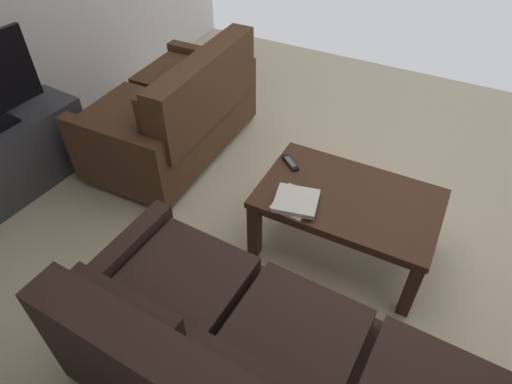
% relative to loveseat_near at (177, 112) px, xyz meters
% --- Properties ---
extents(ground_plane, '(5.44, 4.84, 0.01)m').
position_rel_loveseat_near_xyz_m(ground_plane, '(-1.60, 0.16, -0.38)').
color(ground_plane, beige).
extents(loveseat_near, '(0.86, 1.40, 0.89)m').
position_rel_loveseat_near_xyz_m(loveseat_near, '(0.00, 0.00, 0.00)').
color(loveseat_near, black).
rests_on(loveseat_near, ground).
extents(coffee_table, '(1.05, 0.66, 0.47)m').
position_rel_loveseat_near_xyz_m(coffee_table, '(-1.51, 0.40, 0.02)').
color(coffee_table, '#3D2316').
rests_on(coffee_table, ground).
extents(tv_stand, '(0.48, 1.18, 0.55)m').
position_rel_loveseat_near_xyz_m(tv_stand, '(0.81, 0.95, -0.10)').
color(tv_stand, '#38383D').
rests_on(tv_stand, ground).
extents(book_stack, '(0.28, 0.27, 0.05)m').
position_rel_loveseat_near_xyz_m(book_stack, '(-1.25, 0.61, 0.12)').
color(book_stack, silver).
rests_on(book_stack, coffee_table).
extents(tv_remote, '(0.15, 0.13, 0.02)m').
position_rel_loveseat_near_xyz_m(tv_remote, '(-1.08, 0.29, 0.10)').
color(tv_remote, black).
rests_on(tv_remote, coffee_table).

